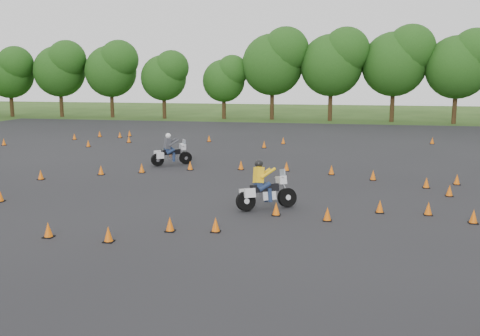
{
  "coord_description": "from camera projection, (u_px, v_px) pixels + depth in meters",
  "views": [
    {
      "loc": [
        3.92,
        -16.65,
        4.93
      ],
      "look_at": [
        0.0,
        4.0,
        1.2
      ],
      "focal_mm": 40.0,
      "sensor_mm": 36.0,
      "label": 1
    }
  ],
  "objects": [
    {
      "name": "asphalt_pad",
      "position": [
        248.0,
        187.0,
        23.49
      ],
      "size": [
        62.0,
        62.0,
        0.0
      ],
      "primitive_type": "plane",
      "color": "black",
      "rests_on": "ground"
    },
    {
      "name": "treeline",
      "position": [
        342.0,
        76.0,
        49.79
      ],
      "size": [
        87.22,
        32.56,
        10.47
      ],
      "color": "#1F4915",
      "rests_on": "ground"
    },
    {
      "name": "ground",
      "position": [
        218.0,
        224.0,
        17.69
      ],
      "size": [
        140.0,
        140.0,
        0.0
      ],
      "primitive_type": "plane",
      "color": "#2D5119",
      "rests_on": "ground"
    },
    {
      "name": "rider_yellow",
      "position": [
        268.0,
        185.0,
        19.45
      ],
      "size": [
        2.39,
        1.86,
        1.82
      ],
      "primitive_type": null,
      "rotation": [
        0.0,
        0.0,
        0.55
      ],
      "color": "yellow",
      "rests_on": "ground"
    },
    {
      "name": "rider_grey",
      "position": [
        171.0,
        149.0,
        28.96
      ],
      "size": [
        2.25,
        1.92,
        1.76
      ],
      "primitive_type": null,
      "rotation": [
        0.0,
        0.0,
        0.64
      ],
      "color": "#3C3D43",
      "rests_on": "ground"
    },
    {
      "name": "traffic_cones",
      "position": [
        245.0,
        184.0,
        23.07
      ],
      "size": [
        36.19,
        33.36,
        0.45
      ],
      "color": "orange",
      "rests_on": "asphalt_pad"
    }
  ]
}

